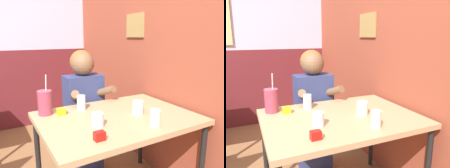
% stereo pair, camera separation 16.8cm
% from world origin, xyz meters
% --- Properties ---
extents(brick_wall_right, '(0.08, 4.22, 2.70)m').
position_xyz_m(brick_wall_right, '(1.32, 1.11, 1.35)').
color(brick_wall_right, brown).
rests_on(brick_wall_right, ground_plane).
extents(main_table, '(1.08, 0.80, 0.72)m').
position_xyz_m(main_table, '(0.71, 0.27, 0.66)').
color(main_table, tan).
rests_on(main_table, ground_plane).
extents(person_seated, '(0.42, 0.41, 1.16)m').
position_xyz_m(person_seated, '(0.69, 0.82, 0.62)').
color(person_seated, navy).
rests_on(person_seated, ground_plane).
extents(cocktail_pitcher, '(0.10, 0.10, 0.30)m').
position_xyz_m(cocktail_pitcher, '(0.28, 0.55, 0.81)').
color(cocktail_pitcher, '#99384C').
rests_on(cocktail_pitcher, main_table).
extents(glass_near_pitcher, '(0.07, 0.07, 0.11)m').
position_xyz_m(glass_near_pitcher, '(0.54, 0.52, 0.78)').
color(glass_near_pitcher, silver).
rests_on(glass_near_pitcher, main_table).
extents(glass_center, '(0.08, 0.08, 0.10)m').
position_xyz_m(glass_center, '(0.87, 0.23, 0.77)').
color(glass_center, silver).
rests_on(glass_center, main_table).
extents(glass_far_side, '(0.07, 0.07, 0.11)m').
position_xyz_m(glass_far_side, '(0.82, -0.01, 0.78)').
color(glass_far_side, silver).
rests_on(glass_far_side, main_table).
extents(glass_by_brick, '(0.08, 0.08, 0.09)m').
position_xyz_m(glass_by_brick, '(0.51, 0.16, 0.77)').
color(glass_by_brick, silver).
rests_on(glass_by_brick, main_table).
extents(condiment_ketchup, '(0.06, 0.04, 0.05)m').
position_xyz_m(condiment_ketchup, '(0.43, -0.01, 0.75)').
color(condiment_ketchup, '#B7140F').
rests_on(condiment_ketchup, main_table).
extents(condiment_mustard, '(0.06, 0.04, 0.05)m').
position_xyz_m(condiment_mustard, '(0.37, 0.48, 0.75)').
color(condiment_mustard, yellow).
rests_on(condiment_mustard, main_table).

